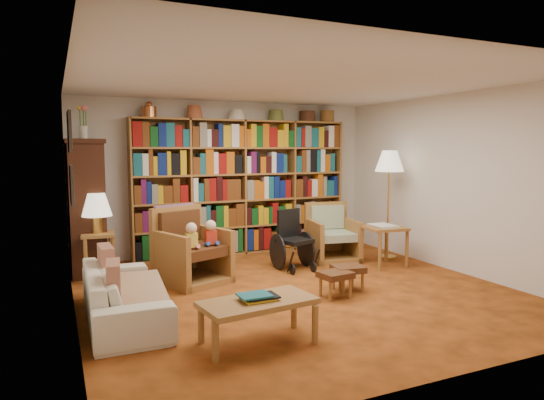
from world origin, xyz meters
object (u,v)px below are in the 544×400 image
sofa (124,294)px  coffee_table (258,305)px  side_table_papers (384,233)px  footstool_a (335,276)px  wheelchair (292,242)px  footstool_b (348,270)px  armchair_sage (330,238)px  armchair_leather (190,251)px  floor_lamp (389,166)px  side_table_lamp (98,245)px

sofa → coffee_table: size_ratio=1.69×
side_table_papers → footstool_a: bearing=-144.8°
side_table_papers → footstool_a: 1.81m
wheelchair → side_table_papers: (1.29, -0.43, 0.11)m
footstool_b → coffee_table: (-1.62, -1.03, 0.09)m
wheelchair → coffee_table: (-1.51, -2.34, -0.04)m
sofa → armchair_sage: bearing=-64.9°
armchair_leather → armchair_sage: armchair_leather is taller
footstool_b → armchair_leather: bearing=142.6°
floor_lamp → footstool_b: bearing=-141.0°
wheelchair → floor_lamp: size_ratio=0.50×
sofa → footstool_b: size_ratio=4.49×
side_table_papers → footstool_b: size_ratio=1.53×
coffee_table → sofa: bearing=132.1°
footstool_a → footstool_b: footstool_b is taller
footstool_b → coffee_table: 1.92m
side_table_lamp → footstool_a: bearing=-38.8°
side_table_papers → coffee_table: (-2.80, -1.90, -0.15)m
side_table_lamp → footstool_a: size_ratio=1.59×
armchair_sage → wheelchair: (-0.80, -0.28, 0.05)m
floor_lamp → wheelchair: bearing=179.0°
sofa → armchair_leather: bearing=-39.9°
armchair_leather → footstool_b: size_ratio=2.60×
sofa → floor_lamp: bearing=-73.4°
armchair_sage → floor_lamp: (0.88, -0.32, 1.13)m
floor_lamp → side_table_papers: (-0.39, -0.40, -0.97)m
footstool_b → side_table_papers: bearing=36.3°
wheelchair → side_table_papers: wheelchair is taller
side_table_lamp → armchair_sage: 3.43m
footstool_b → coffee_table: size_ratio=0.38×
side_table_papers → coffee_table: size_ratio=0.58×
wheelchair → footstool_b: 1.32m
armchair_leather → wheelchair: armchair_leather is taller
sofa → side_table_lamp: bearing=4.1°
side_table_papers → wheelchair: bearing=161.4°
side_table_lamp → armchair_sage: armchair_sage is taller
footstool_a → side_table_lamp: bearing=141.2°
floor_lamp → side_table_papers: 1.12m
armchair_leather → footstool_a: bearing=-46.2°
armchair_sage → coffee_table: bearing=-131.5°
footstool_a → armchair_sage: bearing=60.9°
armchair_leather → sofa: bearing=-130.7°
wheelchair → footstool_b: (0.11, -1.30, -0.13)m
coffee_table → footstool_b: bearing=32.5°
armchair_sage → coffee_table: armchair_sage is taller
footstool_a → coffee_table: coffee_table is taller
side_table_lamp → wheelchair: size_ratio=0.73×
armchair_sage → side_table_papers: (0.49, -0.72, 0.16)m
side_table_lamp → footstool_a: (2.45, -1.97, -0.21)m
floor_lamp → footstool_a: size_ratio=4.33×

